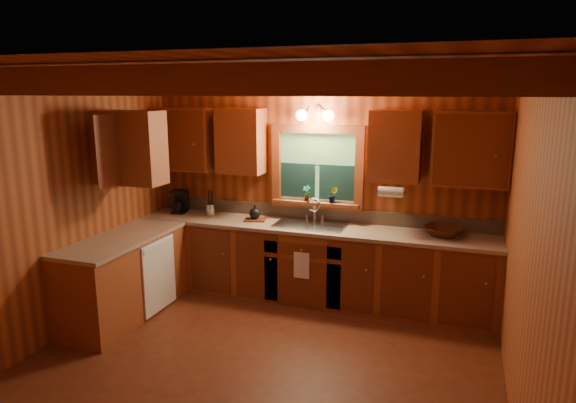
% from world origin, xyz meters
% --- Properties ---
extents(room, '(4.20, 4.20, 4.20)m').
position_xyz_m(room, '(0.00, 0.00, 1.30)').
color(room, '#5A2815').
rests_on(room, ground).
extents(ceiling_beams, '(4.20, 2.54, 0.18)m').
position_xyz_m(ceiling_beams, '(0.00, 0.00, 2.49)').
color(ceiling_beams, brown).
rests_on(ceiling_beams, room).
extents(base_cabinets, '(4.20, 2.22, 0.86)m').
position_xyz_m(base_cabinets, '(-0.49, 1.28, 0.43)').
color(base_cabinets, brown).
rests_on(base_cabinets, ground).
extents(countertop, '(4.20, 2.24, 0.04)m').
position_xyz_m(countertop, '(-0.48, 1.29, 0.88)').
color(countertop, '#9F866E').
rests_on(countertop, base_cabinets).
extents(backsplash, '(4.20, 0.02, 0.16)m').
position_xyz_m(backsplash, '(0.00, 1.89, 0.98)').
color(backsplash, '#9B8168').
rests_on(backsplash, room).
extents(dishwasher_panel, '(0.02, 0.60, 0.80)m').
position_xyz_m(dishwasher_panel, '(-1.47, 0.68, 0.43)').
color(dishwasher_panel, white).
rests_on(dishwasher_panel, base_cabinets).
extents(upper_cabinets, '(4.19, 1.77, 0.78)m').
position_xyz_m(upper_cabinets, '(-0.56, 1.42, 1.84)').
color(upper_cabinets, brown).
rests_on(upper_cabinets, room).
extents(window, '(1.12, 0.08, 1.00)m').
position_xyz_m(window, '(0.00, 1.87, 1.53)').
color(window, brown).
rests_on(window, room).
extents(window_sill, '(1.06, 0.14, 0.04)m').
position_xyz_m(window_sill, '(0.00, 1.82, 1.12)').
color(window_sill, brown).
rests_on(window_sill, room).
extents(wall_sconce, '(0.45, 0.21, 0.17)m').
position_xyz_m(wall_sconce, '(0.00, 1.75, 2.16)').
color(wall_sconce, black).
rests_on(wall_sconce, room).
extents(paper_towel_roll, '(0.27, 0.11, 0.11)m').
position_xyz_m(paper_towel_roll, '(0.92, 1.53, 1.37)').
color(paper_towel_roll, white).
rests_on(paper_towel_roll, upper_cabinets).
extents(dish_towel, '(0.18, 0.01, 0.30)m').
position_xyz_m(dish_towel, '(0.00, 1.26, 0.52)').
color(dish_towel, white).
rests_on(dish_towel, base_cabinets).
extents(sink, '(0.82, 0.48, 0.43)m').
position_xyz_m(sink, '(0.00, 1.60, 0.86)').
color(sink, silver).
rests_on(sink, countertop).
extents(coffee_maker, '(0.17, 0.21, 0.30)m').
position_xyz_m(coffee_maker, '(-1.77, 1.68, 1.05)').
color(coffee_maker, black).
rests_on(coffee_maker, countertop).
extents(utensil_crock, '(0.11, 0.11, 0.33)m').
position_xyz_m(utensil_crock, '(-1.33, 1.66, 0.98)').
color(utensil_crock, silver).
rests_on(utensil_crock, countertop).
extents(cutting_board, '(0.28, 0.23, 0.02)m').
position_xyz_m(cutting_board, '(-0.70, 1.60, 0.91)').
color(cutting_board, '#5F2914').
rests_on(cutting_board, countertop).
extents(teakettle, '(0.14, 0.14, 0.17)m').
position_xyz_m(teakettle, '(-0.70, 1.60, 0.99)').
color(teakettle, black).
rests_on(teakettle, cutting_board).
extents(wicker_basket, '(0.50, 0.50, 0.10)m').
position_xyz_m(wicker_basket, '(1.48, 1.66, 0.95)').
color(wicker_basket, '#48230C').
rests_on(wicker_basket, countertop).
extents(potted_plant_left, '(0.12, 0.09, 0.20)m').
position_xyz_m(potted_plant_left, '(-0.11, 1.80, 1.24)').
color(potted_plant_left, '#5F2914').
rests_on(potted_plant_left, window_sill).
extents(potted_plant_right, '(0.12, 0.11, 0.19)m').
position_xyz_m(potted_plant_right, '(0.21, 1.80, 1.24)').
color(potted_plant_right, '#5F2914').
rests_on(potted_plant_right, window_sill).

